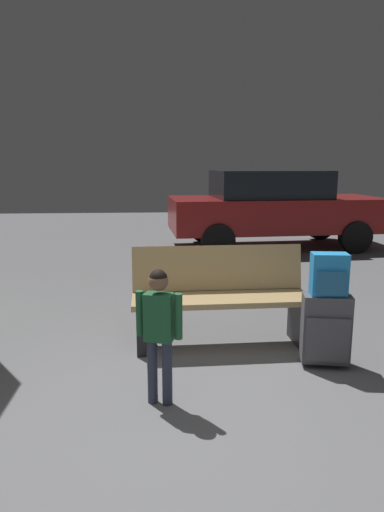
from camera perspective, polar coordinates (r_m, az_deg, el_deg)
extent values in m
cube|color=slate|center=(6.75, -3.79, -2.95)|extent=(18.00, 18.00, 0.10)
cube|color=tan|center=(4.09, 3.80, -5.46)|extent=(1.61, 0.48, 0.05)
cube|color=tan|center=(4.27, 3.31, -1.47)|extent=(1.60, 0.15, 0.42)
cube|color=black|center=(4.12, -6.30, -8.81)|extent=(0.09, 0.40, 0.41)
cube|color=black|center=(4.34, 13.29, -8.00)|extent=(0.09, 0.40, 0.41)
cube|color=#4C4C51|center=(3.88, 16.54, -8.69)|extent=(0.41, 0.26, 0.56)
cube|color=#4C4C51|center=(3.80, 16.78, -10.11)|extent=(0.34, 0.08, 0.36)
cube|color=#A5A5AA|center=(3.88, 16.56, -4.56)|extent=(0.14, 0.05, 0.02)
cylinder|color=black|center=(4.05, 13.80, -12.30)|extent=(0.03, 0.05, 0.04)
cylinder|color=black|center=(4.10, 18.34, -12.23)|extent=(0.03, 0.05, 0.04)
cube|color=#268CD8|center=(3.75, 16.93, -2.22)|extent=(0.30, 0.19, 0.34)
cube|color=#23608E|center=(3.68, 17.23, -3.34)|extent=(0.23, 0.06, 0.19)
cylinder|color=black|center=(3.72, 17.07, 0.14)|extent=(0.06, 0.03, 0.02)
cylinder|color=#33384C|center=(3.20, -3.05, -14.48)|extent=(0.07, 0.07, 0.46)
cylinder|color=#33384C|center=(3.23, -4.91, -14.25)|extent=(0.07, 0.07, 0.46)
cube|color=#1E5933|center=(3.06, -4.09, -7.69)|extent=(0.21, 0.16, 0.33)
cylinder|color=#1E5933|center=(3.02, -1.63, -7.61)|extent=(0.05, 0.05, 0.31)
cylinder|color=#1E5933|center=(3.10, -6.49, -7.17)|extent=(0.05, 0.05, 0.31)
sphere|color=brown|center=(2.99, -4.16, -3.16)|extent=(0.13, 0.13, 0.13)
sphere|color=black|center=(2.98, -4.16, -2.82)|extent=(0.12, 0.12, 0.12)
cylinder|color=#E5D84C|center=(3.16, -4.73, -6.74)|extent=(0.06, 0.06, 0.10)
cylinder|color=red|center=(3.14, -4.75, -5.44)|extent=(0.01, 0.01, 0.06)
cube|color=maroon|center=(9.12, 10.44, 5.27)|extent=(4.21, 1.98, 0.64)
cube|color=black|center=(9.04, 9.66, 8.93)|extent=(2.20, 1.68, 0.52)
cylinder|color=black|center=(10.38, 15.82, 3.70)|extent=(0.61, 0.24, 0.60)
cylinder|color=black|center=(8.95, 19.90, 2.26)|extent=(0.61, 0.24, 0.60)
cylinder|color=black|center=(9.63, 1.48, 3.56)|extent=(0.61, 0.24, 0.60)
cylinder|color=black|center=(8.08, 3.33, 2.00)|extent=(0.61, 0.24, 0.60)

